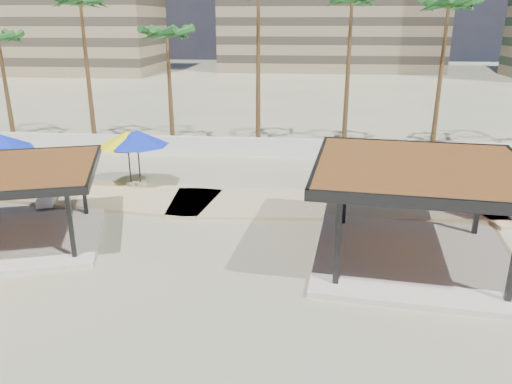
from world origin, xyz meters
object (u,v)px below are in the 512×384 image
Objects in this scene: lounger_a at (48,197)px; lounger_b at (499,191)px; pavilion_central at (418,204)px; lounger_c at (480,200)px; umbrella_a at (0,142)px; pavilion_west at (17,198)px.

lounger_a reaches higher than lounger_b.
pavilion_central is 17.02m from lounger_a.
pavilion_central reaches higher than lounger_b.
lounger_a is (-16.35, 4.35, -1.84)m from pavilion_central.
lounger_c is (-1.41, -1.52, 0.01)m from lounger_b.
lounger_b is at bearing 59.27° from pavilion_central.
pavilion_central is 20.40m from umbrella_a.
umbrella_a is at bearing 115.65° from lounger_b.
pavilion_central is at bearing -18.70° from pavilion_west.
pavilion_central is 1.04× the size of pavilion_west.
lounger_b is (25.14, 1.44, -2.27)m from umbrella_a.
pavilion_central reaches higher than lounger_a.
umbrella_a is 4.21m from lounger_a.
lounger_a is 20.70m from lounger_c.
umbrella_a is 1.74× the size of lounger_a.
pavilion_west is 4.00× the size of lounger_b.
lounger_c is (4.27, 6.02, -1.86)m from pavilion_central.
lounger_a is (-1.13, 4.23, -1.49)m from pavilion_west.
pavilion_central is 7.62m from lounger_c.
pavilion_west is at bearing 131.92° from lounger_b.
lounger_b is 2.07m from lounger_c.
lounger_b is (22.04, 3.19, -0.03)m from lounger_a.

